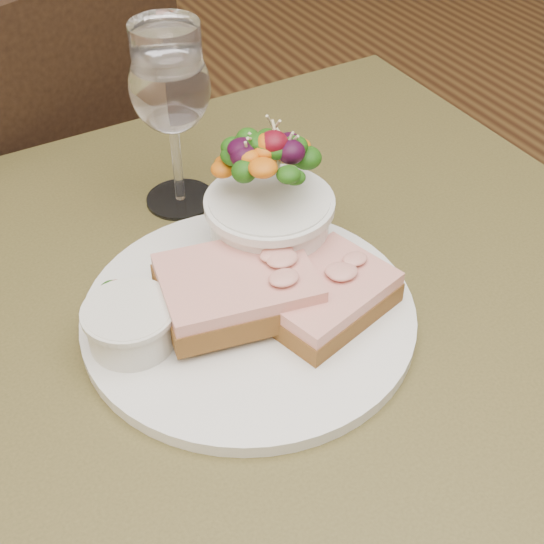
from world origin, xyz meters
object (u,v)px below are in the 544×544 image
cafe_table (265,423)px  dinner_plate (249,314)px  salad_bowl (269,200)px  sandwich_front (325,295)px  wine_glass (170,92)px  sandwich_back (237,288)px  chair_far (36,321)px  ramekin (131,323)px

cafe_table → dinner_plate: dinner_plate is taller
salad_bowl → sandwich_front: bearing=-87.7°
wine_glass → sandwich_back: bearing=-99.2°
cafe_table → chair_far: size_ratio=0.89×
cafe_table → salad_bowl: bearing=58.1°
dinner_plate → sandwich_back: sandwich_back is taller
ramekin → salad_bowl: size_ratio=0.55×
sandwich_front → sandwich_back: sandwich_back is taller
chair_far → sandwich_back: (0.10, -0.58, 0.49)m
chair_far → salad_bowl: (0.16, -0.53, 0.53)m
sandwich_front → wine_glass: size_ratio=0.73×
chair_far → ramekin: 0.75m
dinner_plate → cafe_table: bearing=-97.2°
chair_far → ramekin: (0.01, -0.57, 0.49)m
dinner_plate → salad_bowl: size_ratio=2.23×
chair_far → ramekin: size_ratio=12.92×
dinner_plate → sandwich_front: (0.06, -0.03, 0.02)m
ramekin → wine_glass: 0.23m
chair_far → sandwich_back: 0.77m
sandwich_back → wine_glass: 0.20m
dinner_plate → wine_glass: wine_glass is taller
sandwich_front → wine_glass: (-0.03, 0.22, 0.10)m
chair_far → cafe_table: bearing=80.2°
cafe_table → dinner_plate: 0.11m
sandwich_back → salad_bowl: bearing=52.2°
chair_far → wine_glass: 0.72m
dinner_plate → sandwich_back: (-0.01, 0.00, 0.03)m
cafe_table → chair_far: chair_far is taller
sandwich_front → sandwich_back: bearing=136.2°
sandwich_front → wine_glass: 0.24m
sandwich_front → sandwich_back: (-0.06, 0.03, 0.01)m
salad_bowl → wine_glass: wine_glass is taller
ramekin → chair_far: bearing=90.7°
cafe_table → sandwich_front: 0.14m
cafe_table → sandwich_front: bearing=3.7°
sandwich_back → salad_bowl: 0.09m
cafe_table → sandwich_front: sandwich_front is taller
chair_far → dinner_plate: bearing=81.2°
sandwich_front → ramekin: bearing=148.5°
cafe_table → wine_glass: (0.03, 0.22, 0.22)m
sandwich_front → ramekin: size_ratio=1.83×
chair_far → sandwich_back: size_ratio=6.35×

